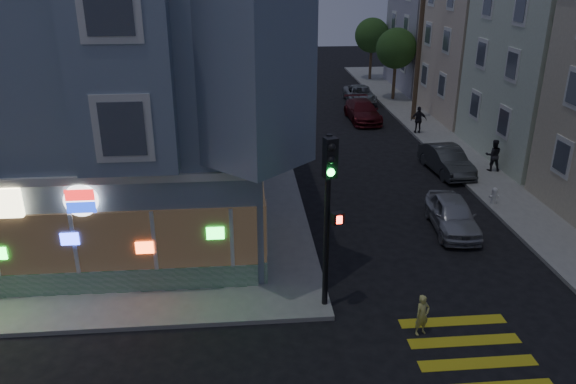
{
  "coord_description": "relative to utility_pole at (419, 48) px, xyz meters",
  "views": [
    {
      "loc": [
        0.37,
        -11.87,
        9.96
      ],
      "look_at": [
        1.92,
        5.59,
        2.73
      ],
      "focal_mm": 35.0,
      "sensor_mm": 36.0,
      "label": 1
    }
  ],
  "objects": [
    {
      "name": "running_child",
      "position": [
        -6.63,
        -22.83,
        -4.17
      ],
      "size": [
        0.53,
        0.44,
        1.25
      ],
      "primitive_type": "imported",
      "rotation": [
        0.0,
        0.0,
        0.37
      ],
      "color": "#CBC768",
      "rests_on": "ground"
    },
    {
      "name": "traffic_signal",
      "position": [
        -9.18,
        -21.42,
        -0.97
      ],
      "size": [
        0.68,
        0.61,
        5.44
      ],
      "rotation": [
        0.0,
        0.0,
        0.31
      ],
      "color": "black",
      "rests_on": "sidewalk_nw"
    },
    {
      "name": "row_house_d",
      "position": [
        7.5,
        10.0,
        0.6
      ],
      "size": [
        12.0,
        8.6,
        10.5
      ],
      "primitive_type": "cube",
      "color": "#9A96A5",
      "rests_on": "sidewalk_ne"
    },
    {
      "name": "street_tree_far",
      "position": [
        0.2,
        14.0,
        -0.86
      ],
      "size": [
        3.0,
        3.0,
        5.3
      ],
      "color": "#4C3826",
      "rests_on": "sidewalk_ne"
    },
    {
      "name": "parked_car_c",
      "position": [
        -3.4,
        0.34,
        -4.12
      ],
      "size": [
        1.98,
        4.7,
        1.35
      ],
      "primitive_type": "imported",
      "rotation": [
        0.0,
        0.0,
        0.02
      ],
      "color": "#541319",
      "rests_on": "ground"
    },
    {
      "name": "ground",
      "position": [
        -12.0,
        -24.0,
        -4.8
      ],
      "size": [
        120.0,
        120.0,
        0.0
      ],
      "primitive_type": "plane",
      "color": "black",
      "rests_on": "ground"
    },
    {
      "name": "parked_car_a",
      "position": [
        -3.34,
        -16.32,
        -4.13
      ],
      "size": [
        1.93,
        4.03,
        1.33
      ],
      "primitive_type": "imported",
      "rotation": [
        0.0,
        0.0,
        -0.09
      ],
      "color": "#ABAEB3",
      "rests_on": "ground"
    },
    {
      "name": "fire_hydrant",
      "position": [
        -0.7,
        -14.27,
        -4.25
      ],
      "size": [
        0.43,
        0.25,
        0.75
      ],
      "color": "white",
      "rests_on": "sidewalk_ne"
    },
    {
      "name": "corner_building",
      "position": [
        -18.0,
        -13.02,
        1.02
      ],
      "size": [
        14.6,
        14.6,
        11.4
      ],
      "color": "slate",
      "rests_on": "sidewalk_nw"
    },
    {
      "name": "utility_pole",
      "position": [
        0.0,
        0.0,
        0.0
      ],
      "size": [
        2.2,
        0.3,
        9.0
      ],
      "color": "#4C3826",
      "rests_on": "sidewalk_ne"
    },
    {
      "name": "row_house_c",
      "position": [
        7.5,
        1.0,
        -0.15
      ],
      "size": [
        12.0,
        8.6,
        9.0
      ],
      "primitive_type": "cube",
      "color": "#C7B49A",
      "rests_on": "sidewalk_ne"
    },
    {
      "name": "parked_car_d",
      "position": [
        -2.5,
        5.54,
        -4.18
      ],
      "size": [
        2.23,
        4.54,
        1.24
      ],
      "primitive_type": "imported",
      "rotation": [
        0.0,
        0.0,
        -0.04
      ],
      "color": "#909599",
      "rests_on": "ground"
    },
    {
      "name": "street_tree_near",
      "position": [
        0.2,
        6.0,
        -0.86
      ],
      "size": [
        3.0,
        3.0,
        5.3
      ],
      "color": "#4C3826",
      "rests_on": "sidewalk_ne"
    },
    {
      "name": "pedestrian_b",
      "position": [
        -0.7,
        -3.28,
        -3.82
      ],
      "size": [
        0.99,
        0.48,
        1.64
      ],
      "primitive_type": "imported",
      "rotation": [
        0.0,
        0.0,
        3.06
      ],
      "color": "black",
      "rests_on": "sidewalk_ne"
    },
    {
      "name": "sidewalk_nw",
      "position": [
        -25.5,
        -1.0,
        -4.72
      ],
      "size": [
        33.0,
        42.0,
        0.15
      ],
      "primitive_type": "cube",
      "color": "gray",
      "rests_on": "ground"
    },
    {
      "name": "parked_car_b",
      "position": [
        -1.3,
        -9.93,
        -4.12
      ],
      "size": [
        1.79,
        4.21,
        1.35
      ],
      "primitive_type": "imported",
      "rotation": [
        0.0,
        0.0,
        0.09
      ],
      "color": "#393C3E",
      "rests_on": "ground"
    },
    {
      "name": "pedestrian_a",
      "position": [
        1.0,
        -10.18,
        -3.84
      ],
      "size": [
        0.88,
        0.75,
        1.61
      ],
      "primitive_type": "imported",
      "rotation": [
        0.0,
        0.0,
        2.95
      ],
      "color": "black",
      "rests_on": "sidewalk_ne"
    }
  ]
}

